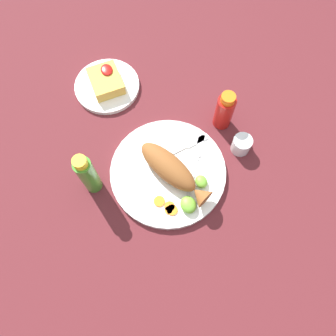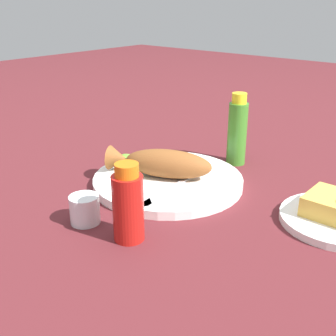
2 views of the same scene
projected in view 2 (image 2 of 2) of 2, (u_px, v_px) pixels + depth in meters
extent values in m
plane|color=#561E23|center=(168.00, 184.00, 0.90)|extent=(4.00, 4.00, 0.00)
cylinder|color=white|center=(168.00, 181.00, 0.90)|extent=(0.32, 0.32, 0.02)
ellipsoid|color=brown|center=(168.00, 164.00, 0.89)|extent=(0.20, 0.14, 0.06)
cone|color=brown|center=(118.00, 158.00, 0.92)|extent=(0.06, 0.07, 0.05)
cube|color=silver|center=(178.00, 184.00, 0.86)|extent=(0.02, 0.12, 0.00)
cube|color=silver|center=(151.00, 201.00, 0.79)|extent=(0.03, 0.07, 0.00)
cube|color=silver|center=(136.00, 179.00, 0.88)|extent=(0.10, 0.08, 0.00)
cube|color=silver|center=(145.00, 198.00, 0.80)|extent=(0.07, 0.06, 0.00)
cylinder|color=orange|center=(159.00, 161.00, 0.98)|extent=(0.03, 0.03, 0.00)
cylinder|color=orange|center=(145.00, 159.00, 0.99)|extent=(0.02, 0.02, 0.00)
cylinder|color=orange|center=(146.00, 161.00, 0.98)|extent=(0.03, 0.03, 0.00)
cylinder|color=orange|center=(142.00, 160.00, 0.98)|extent=(0.03, 0.03, 0.00)
ellipsoid|color=#6BB233|center=(127.00, 160.00, 0.95)|extent=(0.05, 0.04, 0.03)
ellipsoid|color=#6BB233|center=(123.00, 174.00, 0.88)|extent=(0.04, 0.03, 0.02)
cylinder|color=#B21914|center=(128.00, 208.00, 0.68)|extent=(0.05, 0.05, 0.11)
cylinder|color=orange|center=(127.00, 170.00, 0.66)|extent=(0.04, 0.04, 0.02)
cylinder|color=#3D8428|center=(237.00, 134.00, 0.99)|extent=(0.05, 0.05, 0.15)
cylinder|color=yellow|center=(239.00, 98.00, 0.96)|extent=(0.03, 0.03, 0.02)
cylinder|color=silver|center=(85.00, 209.00, 0.74)|extent=(0.05, 0.05, 0.05)
cylinder|color=white|center=(85.00, 216.00, 0.75)|extent=(0.04, 0.04, 0.02)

